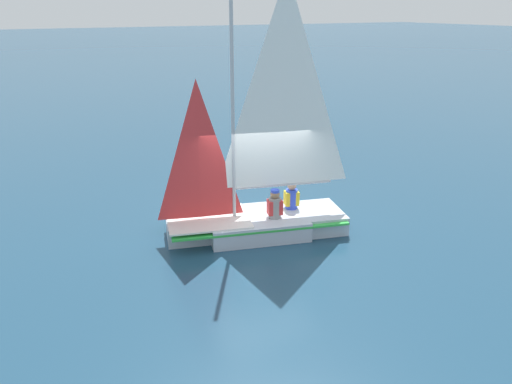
{
  "coord_description": "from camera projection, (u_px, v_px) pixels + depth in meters",
  "views": [
    {
      "loc": [
        9.74,
        -5.31,
        5.2
      ],
      "look_at": [
        0.0,
        0.0,
        1.06
      ],
      "focal_mm": 35.0,
      "sensor_mm": 36.0,
      "label": 1
    }
  ],
  "objects": [
    {
      "name": "sailboat_main",
      "position": [
        259.0,
        201.0,
        11.94
      ],
      "size": [
        2.71,
        4.49,
        6.05
      ],
      "rotation": [
        0.0,
        0.0,
        4.44
      ],
      "color": "#B2BCCC",
      "rests_on": "ground_plane"
    },
    {
      "name": "ground_plane",
      "position": [
        256.0,
        232.0,
        12.21
      ],
      "size": [
        260.0,
        260.0,
        0.0
      ],
      "primitive_type": "plane",
      "color": "navy"
    },
    {
      "name": "sailor_crew",
      "position": [
        291.0,
        202.0,
        12.42
      ],
      "size": [
        0.37,
        0.4,
        1.16
      ],
      "rotation": [
        0.0,
        0.0,
        4.44
      ],
      "color": "black",
      "rests_on": "ground_plane"
    },
    {
      "name": "sailor_helm",
      "position": [
        275.0,
        211.0,
        11.87
      ],
      "size": [
        0.37,
        0.4,
        1.16
      ],
      "rotation": [
        0.0,
        0.0,
        4.44
      ],
      "color": "black",
      "rests_on": "ground_plane"
    }
  ]
}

